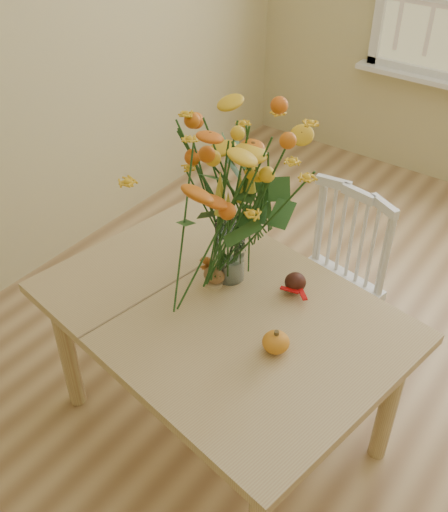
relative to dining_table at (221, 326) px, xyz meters
The scene contains 7 objects.
floor 0.84m from the dining_table, 29.53° to the left, with size 4.00×4.50×0.01m, color #99724A.
dining_table is the anchor object (origin of this frame).
windsor_chair 0.66m from the dining_table, 77.43° to the left, with size 0.45×0.44×0.84m.
flower_vase 0.49m from the dining_table, 115.35° to the left, with size 0.51×0.51×0.61m.
pumpkin 0.30m from the dining_table, 12.59° to the right, with size 0.09×0.09×0.07m, color orange.
turkey_figurine 0.19m from the dining_table, 136.89° to the left, with size 0.09×0.08×0.10m.
dark_gourd 0.31m from the dining_table, 55.63° to the left, with size 0.13×0.10×0.07m.
Camera 1 is at (0.41, -1.56, 2.11)m, focal length 42.00 mm.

